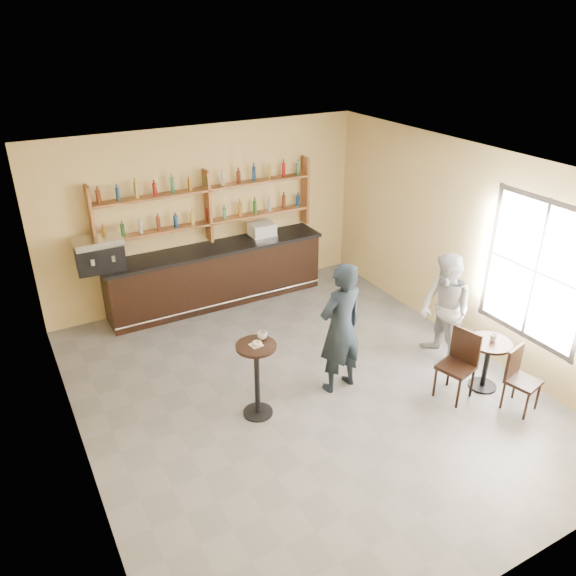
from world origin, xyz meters
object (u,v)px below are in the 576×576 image
cafe_table (486,364)px  pedestal_table (257,380)px  chair_west (456,366)px  espresso_machine (100,254)px  pastry_case (262,231)px  patron_second (445,310)px  bar_counter (216,275)px  chair_south (523,381)px  man_main (340,328)px

cafe_table → pedestal_table: bearing=161.6°
cafe_table → chair_west: bearing=174.8°
espresso_machine → chair_west: espresso_machine is taller
pastry_case → patron_second: patron_second is taller
bar_counter → chair_south: 5.50m
bar_counter → man_main: man_main is taller
bar_counter → cafe_table: (2.34, -4.35, -0.17)m
cafe_table → patron_second: bearing=95.0°
chair_south → patron_second: size_ratio=0.51×
man_main → patron_second: man_main is taller
cafe_table → chair_south: bearing=-85.2°
chair_south → patron_second: (-0.12, 1.44, 0.43)m
pastry_case → chair_west: (0.83, -4.30, -0.75)m
espresso_machine → chair_west: 5.79m
pastry_case → chair_south: bearing=-67.8°
espresso_machine → pastry_case: espresso_machine is taller
pastry_case → man_main: size_ratio=0.24×
bar_counter → chair_west: 4.66m
pedestal_table → patron_second: (3.06, -0.20, 0.34)m
pastry_case → patron_second: bearing=-63.5°
patron_second → espresso_machine: bearing=-121.7°
patron_second → cafe_table: bearing=12.7°
pastry_case → cafe_table: pastry_case is taller
pedestal_table → chair_west: (2.58, -0.99, -0.05)m
espresso_machine → chair_south: (4.38, -4.95, -0.92)m
pastry_case → man_main: bearing=-91.8°
bar_counter → chair_south: (2.39, -4.95, -0.10)m
chair_west → bar_counter: bearing=-172.7°
cafe_table → patron_second: patron_second is taller
pastry_case → patron_second: size_ratio=0.26×
chair_west → patron_second: 1.00m
man_main → patron_second: (1.77, -0.18, -0.10)m
pastry_case → patron_second: 3.76m
espresso_machine → man_main: man_main is taller
bar_counter → pedestal_table: size_ratio=3.75×
espresso_machine → pedestal_table: (1.20, -3.31, -0.83)m
cafe_table → patron_second: 0.98m
cafe_table → chair_south: 0.61m
pedestal_table → pastry_case: bearing=62.1°
bar_counter → espresso_machine: 2.15m
cafe_table → patron_second: (-0.07, 0.84, 0.50)m
cafe_table → chair_south: chair_south is taller
bar_counter → patron_second: patron_second is taller
bar_counter → espresso_machine: bearing=180.0°
pastry_case → chair_south: 5.21m
espresso_machine → bar_counter: bearing=5.3°
patron_second → chair_west: bearing=-23.2°
espresso_machine → patron_second: bearing=-34.1°
pedestal_table → chair_west: size_ratio=1.09×
espresso_machine → cafe_table: bearing=-39.8°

